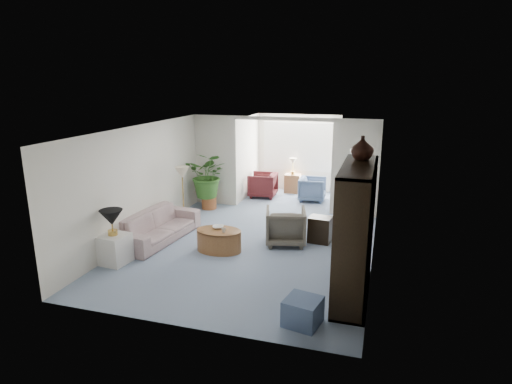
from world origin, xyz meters
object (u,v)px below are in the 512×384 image
(coffee_cup, at_px, (224,230))
(plant_pot, at_px, (209,203))
(table_lamp, at_px, (111,218))
(framed_picture, at_px, (375,179))
(coffee_table, at_px, (219,240))
(ottoman, at_px, (303,311))
(floor_lamp, at_px, (182,172))
(coffee_bowl, at_px, (218,227))
(wingback_chair, at_px, (286,226))
(cabinet_urn, at_px, (362,148))
(sunroom_table, at_px, (292,183))
(entertainment_cabinet, at_px, (355,232))
(side_table_dark, at_px, (320,230))
(sunroom_chair_maroon, at_px, (263,185))
(sunroom_chair_blue, at_px, (312,189))
(end_table, at_px, (114,249))
(sofa, at_px, (158,226))

(coffee_cup, height_order, plant_pot, coffee_cup)
(table_lamp, bearing_deg, framed_picture, 14.81)
(coffee_table, distance_m, ottoman, 3.11)
(floor_lamp, relative_size, coffee_cup, 3.80)
(coffee_bowl, bearing_deg, wingback_chair, 28.85)
(coffee_table, xyz_separation_m, cabinet_urn, (2.79, -0.59, 2.14))
(ottoman, xyz_separation_m, sunroom_table, (-1.72, 7.28, 0.09))
(framed_picture, xyz_separation_m, floor_lamp, (-4.55, 1.42, -0.45))
(ottoman, bearing_deg, entertainment_cabinet, 61.69)
(framed_picture, xyz_separation_m, table_lamp, (-4.72, -1.25, -0.78))
(side_table_dark, height_order, sunroom_chair_maroon, sunroom_chair_maroon)
(sunroom_table, bearing_deg, floor_lamp, -119.41)
(wingback_chair, bearing_deg, ottoman, 93.21)
(sunroom_chair_blue, xyz_separation_m, sunroom_table, (-0.75, 0.75, -0.05))
(framed_picture, relative_size, ottoman, 1.02)
(floor_lamp, xyz_separation_m, sunroom_table, (2.00, 3.54, -0.96))
(coffee_cup, distance_m, cabinet_urn, 3.27)
(end_table, bearing_deg, plant_pot, 84.86)
(cabinet_urn, distance_m, sunroom_table, 6.45)
(end_table, xyz_separation_m, wingback_chair, (2.93, 1.95, 0.10))
(end_table, bearing_deg, table_lamp, 0.00)
(end_table, distance_m, sunroom_table, 6.58)
(floor_lamp, distance_m, sunroom_chair_maroon, 3.18)
(coffee_bowl, distance_m, cabinet_urn, 3.48)
(sunroom_chair_blue, bearing_deg, plant_pot, 119.14)
(framed_picture, height_order, plant_pot, framed_picture)
(coffee_table, bearing_deg, coffee_bowl, 116.57)
(floor_lamp, xyz_separation_m, sunroom_chair_blue, (2.75, 2.79, -0.91))
(sofa, xyz_separation_m, sunroom_table, (1.97, 4.86, -0.03))
(coffee_bowl, xyz_separation_m, wingback_chair, (1.27, 0.70, -0.09))
(floor_lamp, distance_m, entertainment_cabinet, 5.05)
(ottoman, xyz_separation_m, sunroom_chair_maroon, (-2.47, 6.53, 0.17))
(wingback_chair, distance_m, ottoman, 3.18)
(framed_picture, distance_m, sunroom_table, 5.76)
(side_table_dark, bearing_deg, plant_pot, 153.91)
(coffee_cup, distance_m, sunroom_chair_blue, 4.54)
(entertainment_cabinet, height_order, sunroom_table, entertainment_cabinet)
(coffee_bowl, relative_size, wingback_chair, 0.27)
(sunroom_chair_maroon, bearing_deg, floor_lamp, -26.80)
(floor_lamp, distance_m, cabinet_urn, 4.94)
(table_lamp, height_order, entertainment_cabinet, entertainment_cabinet)
(coffee_cup, bearing_deg, sunroom_table, 86.53)
(ottoman, bearing_deg, coffee_table, 134.42)
(end_table, height_order, sunroom_chair_maroon, sunroom_chair_maroon)
(ottoman, bearing_deg, side_table_dark, 94.41)
(end_table, height_order, floor_lamp, floor_lamp)
(cabinet_urn, bearing_deg, entertainment_cabinet, -90.00)
(sofa, distance_m, end_table, 1.37)
(plant_pot, bearing_deg, sunroom_table, 52.22)
(floor_lamp, height_order, entertainment_cabinet, entertainment_cabinet)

